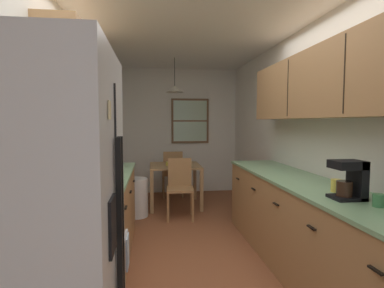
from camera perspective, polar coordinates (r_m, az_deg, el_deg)
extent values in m
plane|color=brown|center=(3.94, -0.48, -17.63)|extent=(12.00, 12.00, 0.00)
cube|color=white|center=(3.74, -21.46, 1.01)|extent=(0.10, 9.00, 2.55)
cube|color=white|center=(4.05, 18.81, 1.29)|extent=(0.10, 9.00, 2.55)
cube|color=white|center=(6.30, -3.45, 2.46)|extent=(4.40, 0.10, 2.55)
cube|color=white|center=(3.83, -0.50, 21.30)|extent=(4.40, 9.00, 0.08)
cube|color=silver|center=(1.55, -27.52, -18.24)|extent=(0.69, 0.76, 1.77)
cube|color=black|center=(1.49, -13.83, -20.98)|extent=(0.01, 0.01, 1.59)
cube|color=black|center=(1.45, -13.42, -21.66)|extent=(0.02, 0.02, 1.13)
cube|color=black|center=(1.53, -13.09, -20.36)|extent=(0.02, 0.02, 1.13)
cube|color=black|center=(1.25, -14.78, -14.64)|extent=(0.01, 0.15, 0.22)
cube|color=beige|center=(1.17, -15.33, 6.21)|extent=(0.01, 0.05, 0.07)
cube|color=silver|center=(2.36, -21.57, -21.53)|extent=(0.62, 0.65, 0.90)
cube|color=black|center=(2.32, -13.36, -22.62)|extent=(0.01, 0.45, 0.30)
cube|color=silver|center=(2.23, -12.78, -17.82)|extent=(0.02, 0.52, 0.02)
cube|color=black|center=(2.20, -21.90, -10.66)|extent=(0.59, 0.61, 0.02)
cube|color=silver|center=(2.27, -28.89, -8.13)|extent=(0.06, 0.65, 0.20)
cylinder|color=#2D2D2D|center=(2.11, -26.64, -11.06)|extent=(0.15, 0.15, 0.01)
cylinder|color=#2D2D2D|center=(2.37, -24.37, -9.32)|extent=(0.15, 0.15, 0.01)
cylinder|color=#2D2D2D|center=(2.04, -19.02, -11.38)|extent=(0.15, 0.15, 0.01)
cylinder|color=#2D2D2D|center=(2.31, -17.60, -9.52)|extent=(0.15, 0.15, 0.01)
cube|color=white|center=(2.18, -25.57, 9.94)|extent=(0.38, 0.60, 0.32)
cube|color=black|center=(2.07, -20.90, 10.40)|extent=(0.01, 0.36, 0.21)
cube|color=#2D2D33|center=(2.33, -19.38, 9.72)|extent=(0.01, 0.12, 0.21)
cube|color=#A87A4C|center=(3.51, -16.66, -13.02)|extent=(0.60, 1.83, 0.87)
cube|color=#7AA87A|center=(3.41, -16.82, -5.77)|extent=(0.63, 1.85, 0.03)
cube|color=black|center=(2.82, -12.38, -11.63)|extent=(0.02, 0.10, 0.01)
cube|color=black|center=(3.41, -11.51, -8.85)|extent=(0.02, 0.10, 0.01)
cube|color=black|center=(4.00, -10.90, -6.89)|extent=(0.02, 0.10, 0.01)
cube|color=#A87A4C|center=(3.36, -19.74, 11.47)|extent=(0.32, 1.93, 0.70)
cube|color=#2D2319|center=(3.02, -17.95, 12.37)|extent=(0.01, 0.01, 0.64)
cube|color=#2D2319|center=(3.65, -16.11, 10.96)|extent=(0.01, 0.01, 0.64)
cube|color=#A87A4C|center=(3.18, 20.81, -14.98)|extent=(0.60, 3.17, 0.87)
cube|color=#7AA87A|center=(3.06, 21.03, -6.99)|extent=(0.63, 3.19, 0.03)
cube|color=black|center=(1.93, 31.37, -19.70)|extent=(0.02, 0.10, 0.01)
cube|color=black|center=(2.42, 21.61, -14.48)|extent=(0.02, 0.10, 0.01)
cube|color=black|center=(2.97, 15.54, -10.87)|extent=(0.02, 0.10, 0.01)
cube|color=black|center=(3.54, 11.48, -8.34)|extent=(0.02, 0.10, 0.01)
cube|color=black|center=(4.14, 8.60, -6.50)|extent=(0.02, 0.10, 0.01)
cube|color=#A87A4C|center=(3.05, 24.30, 10.54)|extent=(0.32, 2.87, 0.64)
cube|color=#2D2319|center=(2.57, 26.82, 11.74)|extent=(0.01, 0.01, 0.59)
cube|color=#2D2319|center=(3.39, 17.63, 10.04)|extent=(0.01, 0.01, 0.59)
cube|color=#A87F51|center=(5.25, -3.22, -4.12)|extent=(0.86, 0.85, 0.03)
cube|color=#A87F51|center=(4.92, -7.59, -9.01)|extent=(0.06, 0.06, 0.69)
cube|color=#A87F51|center=(4.98, 1.81, -8.80)|extent=(0.06, 0.06, 0.69)
cube|color=#A87F51|center=(5.69, -7.58, -7.20)|extent=(0.06, 0.06, 0.69)
cube|color=#A87F51|center=(5.74, 0.53, -7.05)|extent=(0.06, 0.06, 0.69)
cube|color=#A87A4C|center=(4.61, -2.27, -8.52)|extent=(0.42, 0.42, 0.04)
cube|color=#A87A4C|center=(4.75, -2.34, -5.39)|extent=(0.37, 0.06, 0.45)
cylinder|color=#A87A4C|center=(4.50, 0.17, -11.91)|extent=(0.04, 0.04, 0.43)
cylinder|color=#A87A4C|center=(4.49, -4.57, -11.96)|extent=(0.04, 0.04, 0.43)
cylinder|color=#A87A4C|center=(4.85, -0.14, -10.72)|extent=(0.04, 0.04, 0.43)
cylinder|color=#A87A4C|center=(4.84, -4.52, -10.76)|extent=(0.04, 0.04, 0.43)
cube|color=#A87A4C|center=(5.98, -3.71, -5.58)|extent=(0.40, 0.40, 0.04)
cube|color=#A87A4C|center=(5.77, -3.62, -3.68)|extent=(0.37, 0.04, 0.45)
cylinder|color=#A87A4C|center=(6.20, -5.49, -7.45)|extent=(0.04, 0.04, 0.43)
cylinder|color=#A87A4C|center=(6.22, -2.11, -7.40)|extent=(0.04, 0.04, 0.43)
cylinder|color=#A87A4C|center=(5.84, -5.40, -8.17)|extent=(0.04, 0.04, 0.43)
cylinder|color=#A87A4C|center=(5.86, -1.80, -8.11)|extent=(0.04, 0.04, 0.43)
cylinder|color=black|center=(5.27, -3.30, 13.43)|extent=(0.01, 0.01, 0.48)
cone|color=beige|center=(5.23, -3.28, 10.30)|extent=(0.30, 0.30, 0.10)
sphere|color=white|center=(5.23, -3.28, 10.52)|extent=(0.06, 0.06, 0.06)
cube|color=brown|center=(6.26, -0.37, 4.38)|extent=(0.77, 0.04, 0.91)
cube|color=#B2D1B7|center=(6.24, -0.35, 4.38)|extent=(0.69, 0.01, 0.83)
cube|color=brown|center=(6.24, -0.35, 4.38)|extent=(0.69, 0.02, 0.03)
cylinder|color=white|center=(4.82, -10.46, -9.91)|extent=(0.35, 0.35, 0.59)
cylinder|color=#265999|center=(2.61, -19.72, -6.51)|extent=(0.10, 0.10, 0.18)
cylinder|color=white|center=(2.60, -19.78, -4.40)|extent=(0.10, 0.10, 0.02)
cube|color=silver|center=(2.43, -12.11, -19.25)|extent=(0.02, 0.16, 0.24)
cube|color=black|center=(2.51, 27.14, -8.98)|extent=(0.22, 0.18, 0.02)
cube|color=black|center=(2.53, 28.74, -5.92)|extent=(0.06, 0.18, 0.28)
cube|color=black|center=(2.47, 27.33, -3.48)|extent=(0.22, 0.18, 0.06)
cylinder|color=#331E14|center=(2.48, 26.81, -7.52)|extent=(0.11, 0.11, 0.11)
cylinder|color=#3F7F4C|center=(2.39, 31.76, -9.05)|extent=(0.07, 0.07, 0.09)
cylinder|color=#E5CC4C|center=(2.72, 25.64, -7.11)|extent=(0.09, 0.09, 0.10)
torus|color=#E5CC4C|center=(2.75, 26.63, -6.91)|extent=(0.05, 0.01, 0.05)
cylinder|color=#E0D14C|center=(5.20, -3.89, -3.70)|extent=(0.20, 0.20, 0.06)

